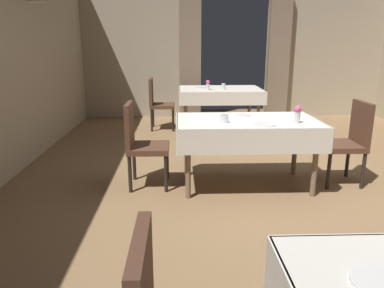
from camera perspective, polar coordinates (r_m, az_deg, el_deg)
name	(u,v)px	position (r m, az deg, el deg)	size (l,w,h in m)	color
ground	(286,189)	(4.17, 14.35, -6.76)	(10.08, 10.08, 0.00)	olive
wall_back	(234,44)	(7.97, 6.55, 15.12)	(6.40, 0.27, 3.00)	tan
dining_table_mid	(247,128)	(4.00, 8.57, 2.52)	(1.53, 0.90, 0.75)	#7A604C
dining_table_far	(220,93)	(6.72, 4.37, 7.94)	(1.49, 1.07, 0.75)	#7A604C
chair_mid_left	(141,141)	(4.02, -7.94, 0.47)	(0.44, 0.44, 0.93)	black
chair_mid_right	(349,139)	(4.43, 23.19, 0.75)	(0.45, 0.44, 0.93)	black
chair_far_left	(158,101)	(6.75, -5.33, 6.61)	(0.44, 0.44, 0.93)	black
plate_near_c	(381,282)	(1.48, 27.27, -18.56)	(0.20, 0.20, 0.01)	white
flower_vase_mid	(297,114)	(3.88, 16.07, 4.54)	(0.07, 0.07, 0.18)	silver
plate_mid_b	(243,115)	(4.19, 7.90, 4.49)	(0.18, 0.18, 0.01)	white
glass_mid_c	(224,119)	(3.77, 5.05, 3.92)	(0.08, 0.08, 0.09)	silver
plate_mid_d	(265,125)	(3.73, 11.20, 2.97)	(0.23, 0.23, 0.01)	white
flower_vase_far	(208,85)	(6.47, 2.49, 9.21)	(0.07, 0.07, 0.17)	silver
plate_far_b	(200,88)	(6.74, 1.29, 8.73)	(0.23, 0.23, 0.01)	white
glass_far_c	(224,86)	(6.56, 4.92, 8.92)	(0.07, 0.07, 0.11)	silver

